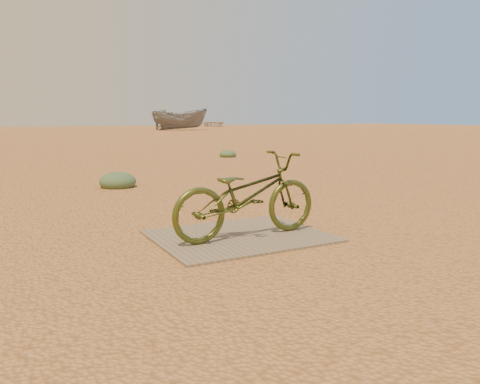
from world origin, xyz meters
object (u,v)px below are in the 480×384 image
plywood_board (240,236)px  bicycle (247,195)px  boat_far_right (214,123)px  boat_mid_right (180,119)px

plywood_board → bicycle: 0.43m
boat_far_right → bicycle: bearing=-114.0°
bicycle → boat_far_right: boat_far_right is taller
plywood_board → boat_far_right: size_ratio=0.37×
plywood_board → boat_far_right: (22.69, 49.30, 0.46)m
bicycle → boat_mid_right: (13.10, 36.09, 0.53)m
bicycle → boat_far_right: (22.67, 49.39, 0.04)m
plywood_board → boat_mid_right: 38.33m
bicycle → boat_mid_right: size_ratio=0.31×
plywood_board → boat_far_right: 54.27m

